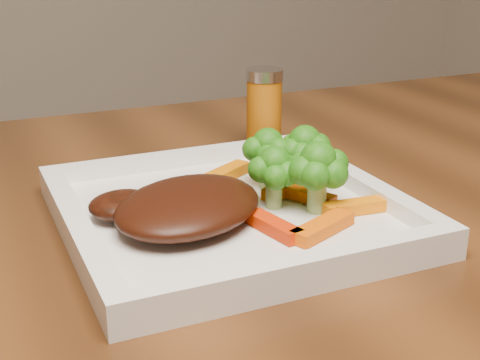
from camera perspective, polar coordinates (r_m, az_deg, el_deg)
name	(u,v)px	position (r m, az deg, el deg)	size (l,w,h in m)	color
plate	(229,216)	(0.56, -0.93, -3.11)	(0.27, 0.27, 0.01)	white
steak	(188,206)	(0.53, -4.44, -2.20)	(0.13, 0.10, 0.03)	#381308
broccoli_0	(268,150)	(0.60, 2.38, 2.54)	(0.05, 0.05, 0.07)	#347413
broccoli_1	(304,154)	(0.60, 5.52, 2.23)	(0.05, 0.05, 0.06)	#147012
broccoli_2	(318,178)	(0.55, 6.64, 0.18)	(0.06, 0.06, 0.06)	#336611
broccoli_3	(274,172)	(0.56, 2.95, 0.66)	(0.05, 0.05, 0.06)	#286911
carrot_0	(323,227)	(0.52, 7.06, -4.03)	(0.06, 0.02, 0.01)	#D75403
carrot_1	(356,207)	(0.56, 9.85, -2.26)	(0.06, 0.01, 0.01)	orange
carrot_2	(274,226)	(0.52, 2.88, -3.96)	(0.06, 0.01, 0.01)	red
carrot_3	(308,170)	(0.64, 5.82, 0.82)	(0.06, 0.02, 0.01)	red
carrot_4	(225,174)	(0.63, -1.25, 0.55)	(0.06, 0.02, 0.01)	#D06903
carrot_5	(308,196)	(0.58, 5.83, -1.38)	(0.05, 0.01, 0.01)	#D25203
carrot_6	(286,186)	(0.60, 3.91, -0.53)	(0.06, 0.02, 0.01)	orange
spice_shaker	(264,111)	(0.74, 2.07, 5.94)	(0.04, 0.04, 0.09)	#9D5208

